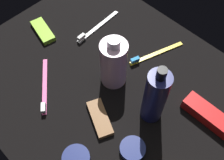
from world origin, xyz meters
TOP-DOWN VIEW (x-y plane):
  - ground_plane at (0.00, 0.00)cm, footprint 84.00×64.00cm
  - lotion_bottle at (-13.10, -1.15)cm, footprint 5.52×5.52cm
  - bodywash_bottle at (1.37, -1.97)cm, footprint 7.12×7.12cm
  - toothbrush_pink at (12.33, 14.00)cm, footprint 14.86×12.11cm
  - toothbrush_white at (18.72, -11.49)cm, footprint 2.03×18.04cm
  - toothbrush_yellow at (-1.27, -16.35)cm, footprint 6.98×17.41cm
  - toothpaste_box_red at (-26.18, -10.47)cm, footprint 17.65×4.59cm
  - snack_bar_lime at (29.54, 1.41)cm, footprint 11.02×6.15cm
  - snack_bar_brown at (-4.96, 9.42)cm, footprint 11.12×7.98cm
  - cream_tin_left at (-16.42, 9.50)cm, footprint 6.28×6.28cm
  - cream_tin_right at (-8.62, 20.60)cm, footprint 6.61×6.61cm

SIDE VIEW (x-z plane):
  - ground_plane at x=0.00cm, z-range -1.20..0.00cm
  - toothbrush_pink at x=12.33cm, z-range -0.44..1.66cm
  - toothbrush_white at x=18.72cm, z-range -0.44..1.66cm
  - toothbrush_yellow at x=-1.27cm, z-range -0.44..1.66cm
  - snack_bar_lime at x=29.54cm, z-range 0.00..1.50cm
  - snack_bar_brown at x=-4.96cm, z-range 0.00..1.50cm
  - cream_tin_left at x=-16.42cm, z-range 0.00..1.83cm
  - cream_tin_right at x=-8.62cm, z-range 0.00..2.18cm
  - toothpaste_box_red at x=-26.18cm, z-range 0.00..3.20cm
  - bodywash_bottle at x=1.37cm, z-range -0.85..15.93cm
  - lotion_bottle at x=-13.10cm, z-range -1.15..19.03cm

